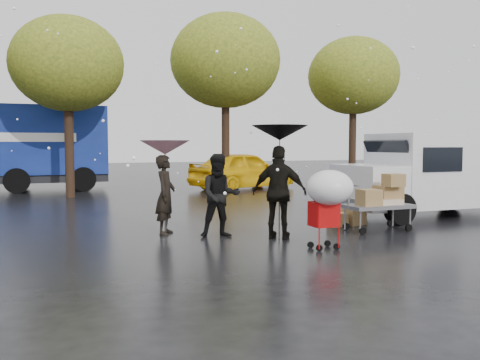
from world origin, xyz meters
name	(u,v)px	position (x,y,z in m)	size (l,w,h in m)	color
ground	(272,238)	(0.00, 0.00, 0.00)	(90.00, 90.00, 0.00)	black
person_pink	(165,195)	(-1.94, 1.24, 0.85)	(0.62, 0.41, 1.69)	black
person_middle	(220,196)	(-0.97, 0.47, 0.86)	(0.84, 0.65, 1.73)	black
person_black	(279,192)	(0.11, -0.11, 0.95)	(1.11, 0.46, 1.90)	black
umbrella_pink	(165,148)	(-1.94, 1.24, 1.85)	(1.07, 1.07, 2.00)	#4C4C4C
umbrella_black	(280,133)	(0.11, -0.11, 2.15)	(1.14, 1.14, 2.30)	#4C4C4C
vendor_cart	(381,198)	(2.64, -0.04, 0.73)	(1.52, 0.80, 1.27)	slate
shopping_cart	(329,192)	(0.42, -1.51, 1.06)	(0.84, 0.84, 1.46)	red
white_van	(433,173)	(5.37, 1.41, 1.16)	(4.91, 2.18, 2.20)	white
blue_truck	(8,148)	(-5.72, 13.37, 1.76)	(8.30, 2.60, 3.50)	navy
box_ground_near	(354,216)	(2.54, 0.86, 0.21)	(0.48, 0.38, 0.43)	olive
box_ground_far	(337,220)	(2.04, 0.78, 0.16)	(0.41, 0.32, 0.32)	olive
yellow_taxi	(243,170)	(3.51, 10.67, 0.82)	(1.93, 4.79, 1.63)	yellow
tree_row	(152,62)	(-0.47, 10.00, 5.02)	(21.60, 4.40, 7.12)	black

